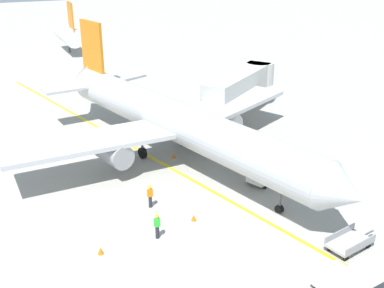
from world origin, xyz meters
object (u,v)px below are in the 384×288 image
at_px(airliner, 173,120).
at_px(belt_loader_forward_hold, 253,150).
at_px(ground_crew_marshaller, 157,225).
at_px(baggage_cart_empty_trailing, 350,242).
at_px(safety_cone_nose_left, 101,251).
at_px(baggage_tug_near_wing, 301,174).
at_px(safety_cone_wingtip_right, 174,156).
at_px(ground_crew_wing_walker, 150,196).
at_px(jet_bridge, 244,82).
at_px(safety_cone_wingtip_left, 194,218).
at_px(pushback_tug, 355,288).
at_px(belt_loader_aft_hold, 268,171).

height_order(airliner, belt_loader_forward_hold, airliner).
xyz_separation_m(belt_loader_forward_hold, ground_crew_marshaller, (-11.94, -7.77, 0.13)).
xyz_separation_m(baggage_cart_empty_trailing, safety_cone_nose_left, (-13.64, 5.97, -0.25)).
height_order(baggage_tug_near_wing, belt_loader_forward_hold, belt_loader_forward_hold).
bearing_deg(safety_cone_wingtip_right, ground_crew_wing_walker, -124.73).
bearing_deg(ground_crew_marshaller, jet_bridge, 46.63).
distance_m(jet_bridge, ground_crew_wing_walker, 22.02).
distance_m(ground_crew_marshaller, safety_cone_wingtip_left, 3.14).
relative_size(baggage_tug_near_wing, ground_crew_marshaller, 1.61).
relative_size(airliner, baggage_cart_empty_trailing, 9.10).
bearing_deg(baggage_tug_near_wing, pushback_tug, -115.88).
height_order(baggage_tug_near_wing, safety_cone_nose_left, baggage_tug_near_wing).
xyz_separation_m(airliner, belt_loader_aft_hold, (4.82, -7.32, -2.64)).
relative_size(airliner, belt_loader_forward_hold, 7.56).
bearing_deg(pushback_tug, baggage_cart_empty_trailing, 49.24).
distance_m(airliner, safety_cone_wingtip_left, 11.00).
bearing_deg(pushback_tug, belt_loader_forward_hold, 73.65).
relative_size(pushback_tug, ground_crew_wing_walker, 2.24).
height_order(pushback_tug, safety_cone_nose_left, pushback_tug).
bearing_deg(pushback_tug, safety_cone_wingtip_left, 109.83).
xyz_separation_m(airliner, ground_crew_wing_walker, (-4.86, -7.23, -2.51)).
distance_m(jet_bridge, belt_loader_aft_hold, 16.31).
xyz_separation_m(jet_bridge, safety_cone_wingtip_left, (-14.34, -17.44, -3.32)).
xyz_separation_m(jet_bridge, ground_crew_marshaller, (-17.29, -18.30, -2.63)).
relative_size(belt_loader_forward_hold, belt_loader_aft_hold, 0.90).
xyz_separation_m(pushback_tug, safety_cone_wingtip_left, (-3.84, 10.65, -0.77)).
bearing_deg(belt_loader_forward_hold, belt_loader_aft_hold, -107.55).
xyz_separation_m(baggage_cart_empty_trailing, safety_cone_wingtip_left, (-7.04, 6.94, -0.25)).
bearing_deg(belt_loader_forward_hold, safety_cone_wingtip_left, -142.47).
relative_size(airliner, belt_loader_aft_hold, 6.82).
bearing_deg(belt_loader_aft_hold, ground_crew_marshaller, -160.99).
bearing_deg(baggage_tug_near_wing, safety_cone_nose_left, -172.80).
xyz_separation_m(jet_bridge, ground_crew_wing_walker, (-16.32, -14.55, -2.63)).
distance_m(baggage_cart_empty_trailing, safety_cone_wingtip_left, 9.89).
xyz_separation_m(pushback_tug, baggage_tug_near_wing, (5.68, 11.72, -0.07)).
bearing_deg(safety_cone_wingtip_right, ground_crew_marshaller, -118.38).
xyz_separation_m(belt_loader_aft_hold, safety_cone_wingtip_left, (-7.70, -2.80, -0.56)).
bearing_deg(pushback_tug, ground_crew_wing_walker, 113.26).
xyz_separation_m(jet_bridge, baggage_tug_near_wing, (-4.82, -16.37, -2.62)).
relative_size(ground_crew_marshaller, ground_crew_wing_walker, 1.00).
xyz_separation_m(belt_loader_forward_hold, baggage_cart_empty_trailing, (-1.95, -13.85, -0.31)).
distance_m(airliner, safety_cone_nose_left, 14.94).
bearing_deg(belt_loader_aft_hold, safety_cone_wingtip_right, 124.52).
height_order(jet_bridge, safety_cone_nose_left, jet_bridge).
xyz_separation_m(jet_bridge, baggage_cart_empty_trailing, (-7.30, -24.38, -3.07)).
bearing_deg(safety_cone_nose_left, baggage_cart_empty_trailing, -23.63).
distance_m(pushback_tug, baggage_cart_empty_trailing, 4.93).
distance_m(belt_loader_forward_hold, ground_crew_marshaller, 14.24).
bearing_deg(belt_loader_aft_hold, safety_cone_wingtip_left, -159.99).
distance_m(pushback_tug, ground_crew_marshaller, 11.91).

